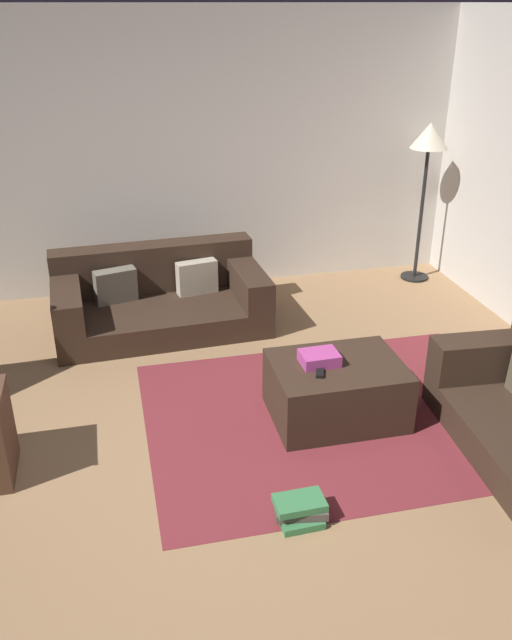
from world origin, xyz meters
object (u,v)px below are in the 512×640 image
(tv_remote, at_px, (320,371))
(book_stack, at_px, (300,510))
(corner_lamp, at_px, (428,148))
(couch_left, at_px, (159,298))
(ottoman, at_px, (336,390))
(gift_box, at_px, (319,358))

(tv_remote, distance_m, book_stack, 1.00)
(corner_lamp, bearing_deg, tv_remote, -127.84)
(couch_left, bearing_deg, corner_lamp, -172.86)
(ottoman, bearing_deg, gift_box, 162.83)
(gift_box, distance_m, book_stack, 1.13)
(gift_box, relative_size, tv_remote, 1.58)
(ottoman, relative_size, book_stack, 2.86)
(ottoman, relative_size, tv_remote, 5.49)
(book_stack, bearing_deg, gift_box, 67.15)
(couch_left, xyz_separation_m, ottoman, (1.04, -1.76, -0.04))
(couch_left, xyz_separation_m, tv_remote, (0.88, -1.84, 0.18))
(gift_box, xyz_separation_m, book_stack, (-0.41, -0.98, -0.38))
(couch_left, xyz_separation_m, gift_box, (0.92, -1.72, 0.20))
(ottoman, height_order, tv_remote, tv_remote)
(tv_remote, relative_size, book_stack, 0.52)
(ottoman, xyz_separation_m, book_stack, (-0.53, -0.94, -0.14))
(couch_left, height_order, gift_box, couch_left)
(corner_lamp, bearing_deg, couch_left, -169.76)
(couch_left, distance_m, gift_box, 1.96)
(couch_left, height_order, book_stack, couch_left)
(couch_left, xyz_separation_m, book_stack, (0.51, -2.70, -0.18))
(tv_remote, bearing_deg, ottoman, 47.14)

